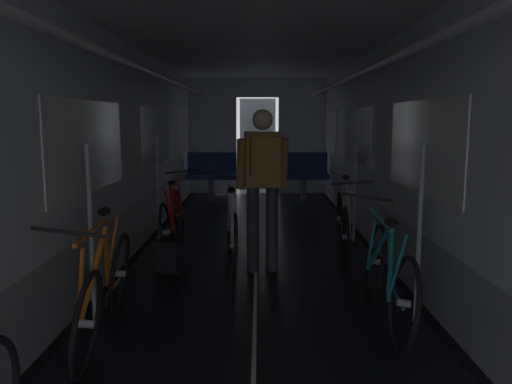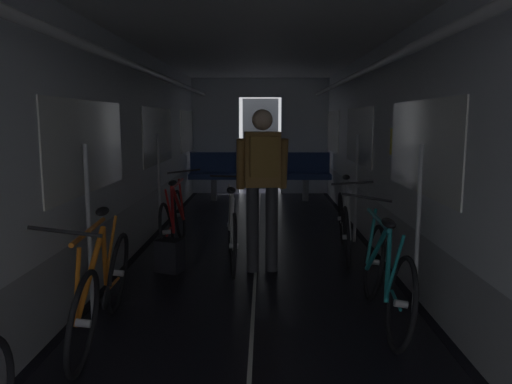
{
  "view_description": "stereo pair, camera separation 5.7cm",
  "coord_description": "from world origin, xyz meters",
  "px_view_note": "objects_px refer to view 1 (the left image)",
  "views": [
    {
      "loc": [
        0.03,
        -1.65,
        1.58
      ],
      "look_at": [
        0.0,
        3.71,
        0.8
      ],
      "focal_mm": 34.91,
      "sensor_mm": 36.0,
      "label": 1
    },
    {
      "loc": [
        0.09,
        -1.65,
        1.58
      ],
      "look_at": [
        0.0,
        3.71,
        0.8
      ],
      "focal_mm": 34.91,
      "sensor_mm": 36.0,
      "label": 2
    }
  ],
  "objects_px": {
    "bench_seat_far_left": "(212,172)",
    "bicycle_teal": "(387,274)",
    "bicycle_silver": "(344,222)",
    "bicycle_red": "(173,219)",
    "person_cyclist_aisle": "(263,176)",
    "bicycle_white_in_aisle": "(232,230)",
    "backpack_on_floor": "(170,256)",
    "bicycle_orange": "(104,288)",
    "bench_seat_far_right": "(303,172)"
  },
  "relations": [
    {
      "from": "bicycle_teal",
      "to": "bicycle_white_in_aisle",
      "type": "height_order",
      "value": "bicycle_teal"
    },
    {
      "from": "bench_seat_far_right",
      "to": "backpack_on_floor",
      "type": "distance_m",
      "value": 5.03
    },
    {
      "from": "bicycle_silver",
      "to": "bicycle_teal",
      "type": "bearing_deg",
      "value": -89.7
    },
    {
      "from": "person_cyclist_aisle",
      "to": "bicycle_white_in_aisle",
      "type": "distance_m",
      "value": 0.76
    },
    {
      "from": "bicycle_orange",
      "to": "bicycle_white_in_aisle",
      "type": "xyz_separation_m",
      "value": [
        0.82,
        1.89,
        0.0
      ]
    },
    {
      "from": "bicycle_silver",
      "to": "backpack_on_floor",
      "type": "xyz_separation_m",
      "value": [
        -1.93,
        -0.7,
        -0.21
      ]
    },
    {
      "from": "backpack_on_floor",
      "to": "bench_seat_far_left",
      "type": "bearing_deg",
      "value": 90.03
    },
    {
      "from": "person_cyclist_aisle",
      "to": "bicycle_orange",
      "type": "bearing_deg",
      "value": -125.36
    },
    {
      "from": "bench_seat_far_left",
      "to": "person_cyclist_aisle",
      "type": "bearing_deg",
      "value": -78.23
    },
    {
      "from": "bench_seat_far_right",
      "to": "bicycle_white_in_aisle",
      "type": "relative_size",
      "value": 0.58
    },
    {
      "from": "bicycle_red",
      "to": "backpack_on_floor",
      "type": "xyz_separation_m",
      "value": [
        0.11,
        -0.89,
        -0.21
      ]
    },
    {
      "from": "bicycle_white_in_aisle",
      "to": "person_cyclist_aisle",
      "type": "bearing_deg",
      "value": -38.52
    },
    {
      "from": "bicycle_orange",
      "to": "bicycle_silver",
      "type": "relative_size",
      "value": 1.0
    },
    {
      "from": "bicycle_orange",
      "to": "bicycle_red",
      "type": "relative_size",
      "value": 1.0
    },
    {
      "from": "backpack_on_floor",
      "to": "bicycle_orange",
      "type": "bearing_deg",
      "value": -96.35
    },
    {
      "from": "bicycle_orange",
      "to": "bicycle_teal",
      "type": "height_order",
      "value": "same"
    },
    {
      "from": "backpack_on_floor",
      "to": "bicycle_white_in_aisle",
      "type": "bearing_deg",
      "value": 23.33
    },
    {
      "from": "bicycle_silver",
      "to": "bicycle_white_in_aisle",
      "type": "xyz_separation_m",
      "value": [
        -1.29,
        -0.42,
        0.0
      ]
    },
    {
      "from": "bicycle_orange",
      "to": "bicycle_silver",
      "type": "height_order",
      "value": "bicycle_orange"
    },
    {
      "from": "bicycle_silver",
      "to": "bicycle_white_in_aisle",
      "type": "height_order",
      "value": "bicycle_silver"
    },
    {
      "from": "bench_seat_far_left",
      "to": "bicycle_red",
      "type": "distance_m",
      "value": 3.8
    },
    {
      "from": "bicycle_red",
      "to": "bicycle_white_in_aisle",
      "type": "relative_size",
      "value": 1.0
    },
    {
      "from": "bench_seat_far_left",
      "to": "person_cyclist_aisle",
      "type": "height_order",
      "value": "person_cyclist_aisle"
    },
    {
      "from": "bench_seat_far_left",
      "to": "bicycle_teal",
      "type": "height_order",
      "value": "bicycle_teal"
    },
    {
      "from": "bench_seat_far_right",
      "to": "bicycle_orange",
      "type": "bearing_deg",
      "value": -107.43
    },
    {
      "from": "bench_seat_far_right",
      "to": "person_cyclist_aisle",
      "type": "xyz_separation_m",
      "value": [
        -0.83,
        -4.68,
        0.45
      ]
    },
    {
      "from": "bench_seat_far_right",
      "to": "person_cyclist_aisle",
      "type": "height_order",
      "value": "person_cyclist_aisle"
    },
    {
      "from": "bench_seat_far_left",
      "to": "bicycle_teal",
      "type": "xyz_separation_m",
      "value": [
        1.94,
        -5.95,
        -0.19
      ]
    },
    {
      "from": "backpack_on_floor",
      "to": "person_cyclist_aisle",
      "type": "bearing_deg",
      "value": 0.49
    },
    {
      "from": "bicycle_red",
      "to": "person_cyclist_aisle",
      "type": "bearing_deg",
      "value": -39.01
    },
    {
      "from": "bench_seat_far_right",
      "to": "bicycle_white_in_aisle",
      "type": "xyz_separation_m",
      "value": [
        -1.16,
        -4.41,
        -0.18
      ]
    },
    {
      "from": "bicycle_red",
      "to": "bicycle_silver",
      "type": "bearing_deg",
      "value": -5.32
    },
    {
      "from": "bicycle_orange",
      "to": "backpack_on_floor",
      "type": "relative_size",
      "value": 4.98
    },
    {
      "from": "bicycle_white_in_aisle",
      "to": "bench_seat_far_right",
      "type": "bearing_deg",
      "value": 75.26
    },
    {
      "from": "bicycle_silver",
      "to": "person_cyclist_aisle",
      "type": "relative_size",
      "value": 1.0
    },
    {
      "from": "bicycle_orange",
      "to": "person_cyclist_aisle",
      "type": "height_order",
      "value": "person_cyclist_aisle"
    },
    {
      "from": "bicycle_silver",
      "to": "person_cyclist_aisle",
      "type": "bearing_deg",
      "value": -144.36
    },
    {
      "from": "bench_seat_far_left",
      "to": "bicycle_white_in_aisle",
      "type": "bearing_deg",
      "value": -81.75
    },
    {
      "from": "bicycle_orange",
      "to": "bicycle_red",
      "type": "bearing_deg",
      "value": 88.44
    },
    {
      "from": "bicycle_silver",
      "to": "backpack_on_floor",
      "type": "height_order",
      "value": "bicycle_silver"
    },
    {
      "from": "bicycle_white_in_aisle",
      "to": "bicycle_orange",
      "type": "bearing_deg",
      "value": -113.38
    },
    {
      "from": "bench_seat_far_right",
      "to": "bench_seat_far_left",
      "type": "bearing_deg",
      "value": 180.0
    },
    {
      "from": "bicycle_silver",
      "to": "bicycle_red",
      "type": "bearing_deg",
      "value": 174.68
    },
    {
      "from": "bicycle_silver",
      "to": "bicycle_red",
      "type": "relative_size",
      "value": 1.0
    },
    {
      "from": "bicycle_red",
      "to": "bench_seat_far_left",
      "type": "bearing_deg",
      "value": 88.35
    },
    {
      "from": "bench_seat_far_left",
      "to": "bicycle_white_in_aisle",
      "type": "xyz_separation_m",
      "value": [
        0.64,
        -4.41,
        -0.18
      ]
    },
    {
      "from": "bicycle_teal",
      "to": "bicycle_silver",
      "type": "height_order",
      "value": "bicycle_teal"
    },
    {
      "from": "bicycle_silver",
      "to": "person_cyclist_aisle",
      "type": "height_order",
      "value": "person_cyclist_aisle"
    },
    {
      "from": "bench_seat_far_right",
      "to": "bicycle_orange",
      "type": "xyz_separation_m",
      "value": [
        -1.98,
        -6.3,
        -0.19
      ]
    },
    {
      "from": "bench_seat_far_left",
      "to": "bench_seat_far_right",
      "type": "distance_m",
      "value": 1.8
    }
  ]
}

